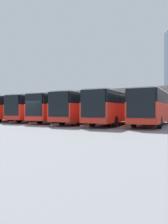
{
  "coord_description": "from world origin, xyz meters",
  "views": [
    {
      "loc": [
        -16.81,
        16.21,
        1.55
      ],
      "look_at": [
        -2.89,
        -6.19,
        1.34
      ],
      "focal_mm": 35.0,
      "sensor_mm": 36.0,
      "label": 1
    }
  ],
  "objects": [
    {
      "name": "curb_divider_0",
      "position": [
        -9.27,
        -4.67,
        0.07
      ],
      "size": [
        0.71,
        5.52,
        0.15
      ],
      "primitive_type": "cube",
      "rotation": [
        0.0,
        0.0,
        0.09
      ],
      "color": "#B2B2AD",
      "rests_on": "ground_plane"
    },
    {
      "name": "station_building",
      "position": [
        0.0,
        -22.82,
        2.6
      ],
      "size": [
        42.27,
        14.46,
        5.15
      ],
      "color": "gray",
      "rests_on": "ground_plane"
    },
    {
      "name": "curb_divider_2",
      "position": [
        -1.85,
        -3.85,
        0.07
      ],
      "size": [
        0.71,
        5.52,
        0.15
      ],
      "primitive_type": "cube",
      "rotation": [
        0.0,
        0.0,
        0.09
      ],
      "color": "#B2B2AD",
      "rests_on": "ground_plane"
    },
    {
      "name": "curb_divider_4",
      "position": [
        5.56,
        -4.68,
        0.07
      ],
      "size": [
        0.71,
        5.52,
        0.15
      ],
      "primitive_type": "cube",
      "rotation": [
        0.0,
        0.0,
        0.09
      ],
      "color": "#B2B2AD",
      "rests_on": "ground_plane"
    },
    {
      "name": "bus_0",
      "position": [
        -11.12,
        -6.51,
        1.89
      ],
      "size": [
        3.55,
        12.59,
        3.39
      ],
      "rotation": [
        0.0,
        0.0,
        0.09
      ],
      "color": "red",
      "rests_on": "ground_plane"
    },
    {
      "name": "curb_divider_1",
      "position": [
        -5.56,
        -3.76,
        0.07
      ],
      "size": [
        0.71,
        5.52,
        0.15
      ],
      "primitive_type": "cube",
      "rotation": [
        0.0,
        0.0,
        0.09
      ],
      "color": "#B2B2AD",
      "rests_on": "ground_plane"
    },
    {
      "name": "bus_2",
      "position": [
        -3.71,
        -5.69,
        1.89
      ],
      "size": [
        3.55,
        12.59,
        3.39
      ],
      "rotation": [
        0.0,
        0.0,
        0.09
      ],
      "color": "red",
      "rests_on": "ground_plane"
    },
    {
      "name": "bus_6",
      "position": [
        11.12,
        -5.64,
        1.89
      ],
      "size": [
        3.55,
        12.59,
        3.39
      ],
      "rotation": [
        0.0,
        0.0,
        0.09
      ],
      "color": "red",
      "rests_on": "ground_plane"
    },
    {
      "name": "curb_divider_5",
      "position": [
        9.27,
        -4.56,
        0.07
      ],
      "size": [
        0.71,
        5.52,
        0.15
      ],
      "primitive_type": "cube",
      "rotation": [
        0.0,
        0.0,
        0.09
      ],
      "color": "#B2B2AD",
      "rests_on": "ground_plane"
    },
    {
      "name": "ground_plane",
      "position": [
        0.0,
        0.0,
        0.0
      ],
      "size": [
        600.0,
        600.0,
        0.0
      ],
      "primitive_type": "plane",
      "color": "gray"
    },
    {
      "name": "bus_4",
      "position": [
        3.71,
        -6.52,
        1.89
      ],
      "size": [
        3.55,
        12.59,
        3.39
      ],
      "rotation": [
        0.0,
        0.0,
        0.09
      ],
      "color": "red",
      "rests_on": "ground_plane"
    },
    {
      "name": "curb_divider_3",
      "position": [
        1.85,
        -4.45,
        0.07
      ],
      "size": [
        0.71,
        5.52,
        0.15
      ],
      "primitive_type": "cube",
      "rotation": [
        0.0,
        0.0,
        0.09
      ],
      "color": "#B2B2AD",
      "rests_on": "ground_plane"
    },
    {
      "name": "bus_5",
      "position": [
        7.41,
        -6.4,
        1.89
      ],
      "size": [
        3.55,
        12.59,
        3.39
      ],
      "rotation": [
        0.0,
        0.0,
        0.09
      ],
      "color": "red",
      "rests_on": "ground_plane"
    },
    {
      "name": "bus_3",
      "position": [
        -0.0,
        -6.28,
        1.89
      ],
      "size": [
        3.55,
        12.59,
        3.39
      ],
      "rotation": [
        0.0,
        0.0,
        0.09
      ],
      "color": "red",
      "rests_on": "ground_plane"
    },
    {
      "name": "bus_1",
      "position": [
        -7.42,
        -5.6,
        1.89
      ],
      "size": [
        3.55,
        12.59,
        3.39
      ],
      "rotation": [
        0.0,
        0.0,
        0.09
      ],
      "color": "red",
      "rests_on": "ground_plane"
    }
  ]
}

